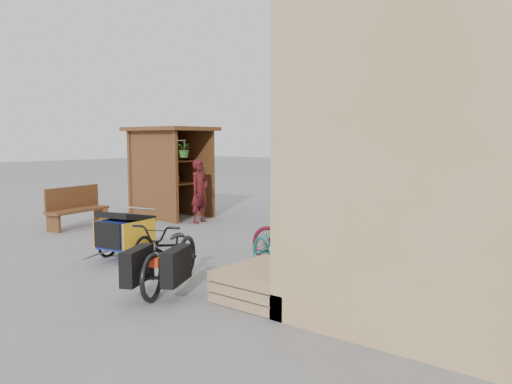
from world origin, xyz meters
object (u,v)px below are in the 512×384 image
Objects in this scene: bike_2 at (323,224)px; bike_0 at (281,249)px; bike_6 at (388,214)px; person_kiosk at (199,191)px; bike_5 at (370,211)px; bike_4 at (371,218)px; bike_7 at (389,210)px; kiosk at (168,159)px; cargo_bike at (170,255)px; child_trailer at (125,232)px; bench at (76,207)px; bike_1 at (294,236)px; bike_3 at (345,223)px; shopping_carts at (453,199)px; pallet_stack at (267,283)px.

bike_0 is at bearing 177.93° from bike_2.
person_kiosk is at bearing 101.14° from bike_6.
bike_5 is at bearing -15.90° from bike_2.
bike_7 is (-0.37, 1.74, -0.05)m from bike_4.
cargo_bike is at bearing -41.31° from kiosk.
child_trailer is at bearing 176.62° from bike_7.
child_trailer is 3.96m from person_kiosk.
kiosk is 1.56× the size of bench.
person_kiosk is at bearing 105.44° from bike_4.
bench is 1.02× the size of bike_1.
bike_3 is at bearing -26.40° from bike_2.
person_kiosk is at bearing -141.84° from shopping_carts.
shopping_carts reaches higher than child_trailer.
bike_2 is at bearing 5.11° from bench.
bike_2 is (-0.15, 1.19, 0.03)m from bike_1.
shopping_carts is 1.26× the size of bike_1.
bench reaches higher than pallet_stack.
bike_0 is at bearing 38.60° from cargo_bike.
shopping_carts reaches higher than bike_2.
bike_6 is at bearing 17.47° from bike_4.
bike_1 is (-0.74, -5.91, -0.14)m from shopping_carts.
pallet_stack is 0.63× the size of bike_2.
bike_1 is at bearing 169.83° from bike_6.
bike_6 is (-0.68, -2.32, -0.17)m from shopping_carts.
bike_3 is at bearing -10.23° from bike_1.
kiosk is 1.27× the size of shopping_carts.
bike_1 is at bearing -174.90° from bike_4.
bench reaches higher than bike_7.
bike_4 is at bearing 178.15° from bike_6.
kiosk is 1.67× the size of bike_7.
bike_5 is at bearing 51.25° from child_trailer.
kiosk is at bearing 66.74° from bike_2.
bike_1 is 1.20m from bike_2.
child_trailer is 2.83m from bike_0.
child_trailer is at bearing -50.45° from kiosk.
person_kiosk is at bearing 53.89° from bike_1.
person_kiosk is 4.27m from bike_5.
bench is 6.75m from bike_4.
bike_1 is at bearing 50.46° from cargo_bike.
bike_0 is at bearing -12.58° from bench.
bike_7 is at bearing 57.26° from child_trailer.
person_kiosk is at bearing 65.54° from bike_2.
person_kiosk is 4.68m from bike_1.
shopping_carts is 8.12m from child_trailer.
bike_1 is 0.85× the size of bike_5.
bike_3 reaches higher than bike_0.
kiosk reaches higher than person_kiosk.
shopping_carts is 1.00× the size of cargo_bike.
bike_5 reaches higher than bike_1.
pallet_stack is at bearing 178.17° from bike_6.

